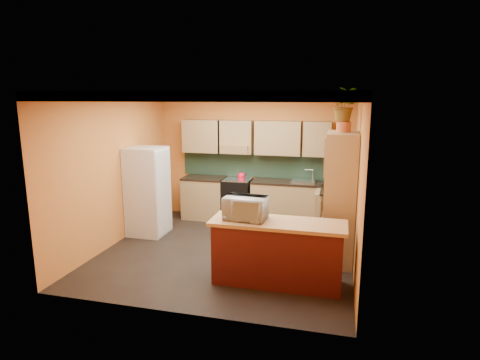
% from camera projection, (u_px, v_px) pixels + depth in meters
% --- Properties ---
extents(room_shell, '(4.24, 4.24, 2.72)m').
position_uv_depth(room_shell, '(232.00, 130.00, 6.81)').
color(room_shell, black).
rests_on(room_shell, ground).
extents(base_cabinets_back, '(3.65, 0.60, 0.88)m').
position_uv_depth(base_cabinets_back, '(266.00, 202.00, 8.51)').
color(base_cabinets_back, tan).
rests_on(base_cabinets_back, ground).
extents(countertop_back, '(3.65, 0.62, 0.04)m').
position_uv_depth(countertop_back, '(266.00, 181.00, 8.41)').
color(countertop_back, black).
rests_on(countertop_back, base_cabinets_back).
extents(stove, '(0.58, 0.58, 0.91)m').
position_uv_depth(stove, '(238.00, 200.00, 8.66)').
color(stove, black).
rests_on(stove, ground).
extents(kettle, '(0.17, 0.17, 0.18)m').
position_uv_depth(kettle, '(241.00, 176.00, 8.47)').
color(kettle, red).
rests_on(kettle, stove).
extents(sink, '(0.48, 0.40, 0.03)m').
position_uv_depth(sink, '(303.00, 181.00, 8.22)').
color(sink, silver).
rests_on(sink, countertop_back).
extents(base_cabinets_right, '(0.60, 0.80, 0.88)m').
position_uv_depth(base_cabinets_right, '(336.00, 215.00, 7.61)').
color(base_cabinets_right, tan).
rests_on(base_cabinets_right, ground).
extents(countertop_right, '(0.62, 0.80, 0.04)m').
position_uv_depth(countertop_right, '(337.00, 191.00, 7.52)').
color(countertop_right, black).
rests_on(countertop_right, base_cabinets_right).
extents(fridge, '(0.68, 0.66, 1.70)m').
position_uv_depth(fridge, '(147.00, 191.00, 7.72)').
color(fridge, silver).
rests_on(fridge, ground).
extents(pantry, '(0.48, 0.90, 2.10)m').
position_uv_depth(pantry, '(340.00, 198.00, 6.38)').
color(pantry, tan).
rests_on(pantry, ground).
extents(fern_pot, '(0.22, 0.22, 0.16)m').
position_uv_depth(fern_pot, '(344.00, 127.00, 6.20)').
color(fern_pot, '#B0512A').
rests_on(fern_pot, pantry).
extents(fern, '(0.54, 0.49, 0.51)m').
position_uv_depth(fern, '(345.00, 105.00, 6.13)').
color(fern, tan).
rests_on(fern, fern_pot).
extents(breakfast_bar, '(1.80, 0.55, 0.88)m').
position_uv_depth(breakfast_bar, '(277.00, 254.00, 5.69)').
color(breakfast_bar, '#4D1312').
rests_on(breakfast_bar, ground).
extents(bar_top, '(1.90, 0.65, 0.05)m').
position_uv_depth(bar_top, '(278.00, 223.00, 5.60)').
color(bar_top, tan).
rests_on(bar_top, breakfast_bar).
extents(microwave, '(0.61, 0.43, 0.33)m').
position_uv_depth(microwave, '(245.00, 208.00, 5.67)').
color(microwave, silver).
rests_on(microwave, bar_top).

